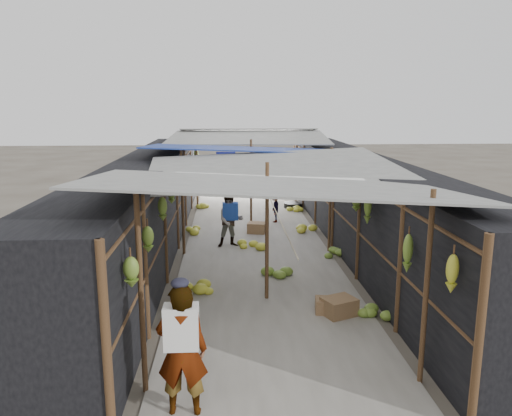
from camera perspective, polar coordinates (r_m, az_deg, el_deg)
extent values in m
plane|color=#6B6356|center=(6.93, 3.32, -19.68)|extent=(80.00, 80.00, 0.00)
cube|color=#9E998E|center=(12.91, -0.01, -4.46)|extent=(3.60, 16.00, 0.02)
cube|color=black|center=(12.77, -12.20, 0.35)|extent=(1.40, 15.00, 2.30)
cube|color=black|center=(13.07, 11.89, 0.63)|extent=(1.40, 15.00, 2.30)
cube|color=#906C49|center=(9.04, 8.23, -11.03)|extent=(0.49, 0.42, 0.27)
cube|color=#906C49|center=(8.95, 9.48, -11.11)|extent=(0.67, 0.62, 0.33)
cube|color=#906C49|center=(14.24, 0.07, -2.31)|extent=(0.57, 0.50, 0.31)
cylinder|color=black|center=(17.75, 4.25, 0.29)|extent=(0.65, 0.65, 0.20)
imported|color=white|center=(6.08, -8.45, -15.79)|extent=(0.61, 0.41, 1.63)
imported|color=#2132A8|center=(12.81, -2.93, -1.46)|extent=(0.74, 0.62, 1.38)
imported|color=#47423E|center=(15.47, 2.15, 0.06)|extent=(0.37, 0.63, 0.96)
cylinder|color=brown|center=(6.40, -13.00, -9.75)|extent=(0.07, 0.07, 2.60)
cylinder|color=brown|center=(6.80, 18.89, -8.81)|extent=(0.07, 0.07, 2.60)
cylinder|color=brown|center=(9.20, 1.26, -2.82)|extent=(0.07, 0.07, 2.60)
cylinder|color=brown|center=(12.14, -8.39, 0.64)|extent=(0.07, 0.07, 2.60)
cylinder|color=brown|center=(12.36, 8.49, 0.83)|extent=(0.07, 0.07, 2.60)
cylinder|color=brown|center=(15.07, -0.57, 2.91)|extent=(0.07, 0.07, 2.60)
cylinder|color=brown|center=(18.05, -6.77, 4.30)|extent=(0.07, 0.07, 2.60)
cylinder|color=brown|center=(18.20, 4.65, 4.40)|extent=(0.07, 0.07, 2.60)
cube|color=gray|center=(7.00, 2.61, 2.58)|extent=(5.21, 3.19, 0.52)
cube|color=gray|center=(10.19, 1.87, 4.62)|extent=(5.23, 3.73, 0.50)
cube|color=navy|center=(13.44, -0.69, 6.78)|extent=(5.40, 3.60, 0.41)
cube|color=gray|center=(16.72, -0.88, 8.10)|extent=(5.37, 3.66, 0.27)
cube|color=gray|center=(19.12, -0.90, 8.86)|extent=(5.00, 1.99, 0.24)
cylinder|color=brown|center=(12.54, -9.21, 4.43)|extent=(0.06, 15.00, 0.06)
cylinder|color=brown|center=(12.77, 9.01, 4.57)|extent=(0.06, 15.00, 0.06)
cylinder|color=gray|center=(12.49, -0.01, 4.56)|extent=(0.02, 15.00, 0.02)
cube|color=silver|center=(15.31, 0.75, 4.85)|extent=(0.60, 0.03, 0.55)
cube|color=#AA1E1A|center=(11.95, 5.81, 2.72)|extent=(0.50, 0.03, 0.60)
cube|color=navy|center=(17.02, -3.46, 5.44)|extent=(0.65, 0.03, 0.60)
cube|color=#1821A1|center=(13.75, -0.74, 3.96)|extent=(0.70, 0.03, 0.60)
ellipsoid|color=olive|center=(6.18, -14.08, -7.13)|extent=(0.19, 0.16, 0.39)
ellipsoid|color=olive|center=(7.41, -12.25, -3.54)|extent=(0.17, 0.15, 0.40)
ellipsoid|color=olive|center=(9.05, -10.63, -0.13)|extent=(0.17, 0.14, 0.44)
ellipsoid|color=olive|center=(10.48, -9.65, 1.51)|extent=(0.17, 0.15, 0.38)
ellipsoid|color=olive|center=(12.14, -8.81, 3.17)|extent=(0.18, 0.16, 0.37)
ellipsoid|color=olive|center=(12.98, -8.45, 3.52)|extent=(0.18, 0.15, 0.51)
ellipsoid|color=olive|center=(15.16, -7.72, 3.64)|extent=(0.17, 0.14, 0.51)
ellipsoid|color=gold|center=(16.39, -7.41, 4.64)|extent=(0.15, 0.13, 0.36)
ellipsoid|color=gold|center=(17.46, -7.16, 4.78)|extent=(0.19, 0.16, 0.51)
ellipsoid|color=olive|center=(19.21, -6.83, 6.00)|extent=(0.18, 0.15, 0.48)
ellipsoid|color=gold|center=(6.28, 21.50, -7.01)|extent=(0.15, 0.13, 0.48)
ellipsoid|color=olive|center=(7.57, 16.96, -4.99)|extent=(0.15, 0.13, 0.59)
ellipsoid|color=olive|center=(9.48, 12.66, -0.07)|extent=(0.15, 0.12, 0.60)
ellipsoid|color=olive|center=(10.25, 11.41, 0.66)|extent=(0.19, 0.16, 0.40)
ellipsoid|color=gold|center=(12.40, 8.81, 3.22)|extent=(0.18, 0.15, 0.36)
ellipsoid|color=olive|center=(13.86, 7.52, 3.88)|extent=(0.20, 0.17, 0.56)
ellipsoid|color=gold|center=(15.04, 6.66, 4.07)|extent=(0.15, 0.13, 0.36)
ellipsoid|color=olive|center=(16.37, 5.83, 4.46)|extent=(0.18, 0.15, 0.51)
ellipsoid|color=olive|center=(17.81, 5.09, 4.97)|extent=(0.18, 0.15, 0.54)
ellipsoid|color=gold|center=(19.10, 4.51, 5.59)|extent=(0.18, 0.16, 0.50)
ellipsoid|color=gold|center=(14.24, -6.61, -2.31)|extent=(0.70, 0.59, 0.35)
ellipsoid|color=gold|center=(14.36, 6.31, -2.25)|extent=(0.64, 0.54, 0.32)
ellipsoid|color=olive|center=(12.20, 8.27, -4.75)|extent=(0.70, 0.60, 0.35)
ellipsoid|color=olive|center=(10.74, 2.44, -7.19)|extent=(0.53, 0.45, 0.26)
ellipsoid|color=olive|center=(8.94, 12.89, -11.21)|extent=(0.68, 0.58, 0.34)
ellipsoid|color=gold|center=(17.13, 4.57, -0.08)|extent=(0.45, 0.39, 0.23)
ellipsoid|color=gold|center=(17.72, -5.81, 0.34)|extent=(0.51, 0.43, 0.25)
ellipsoid|color=gold|center=(10.10, -7.09, -8.27)|extent=(0.68, 0.58, 0.34)
ellipsoid|color=gold|center=(12.78, -0.49, -4.12)|extent=(0.48, 0.41, 0.24)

